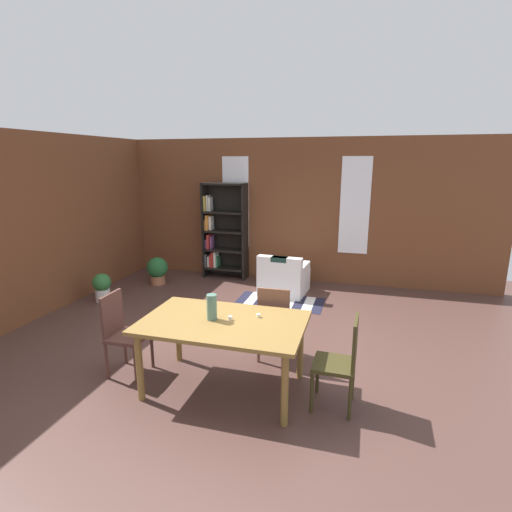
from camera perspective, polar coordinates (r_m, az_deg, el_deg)
The scene contains 16 objects.
ground_plane at distance 4.92m, azimuth -2.94°, elevation -15.29°, with size 9.33×9.33×0.00m, color #4D332E.
back_wall_brick at distance 7.91m, azimuth 5.44°, elevation 6.55°, with size 7.78×0.12×2.81m, color brown.
window_pane_0 at distance 8.12m, azimuth -2.97°, elevation 7.78°, with size 0.55×0.02×1.83m, color white.
window_pane_1 at distance 7.70m, azimuth 14.15°, elevation 7.06°, with size 0.55×0.02×1.83m, color white.
dining_table at distance 4.16m, azimuth -4.78°, elevation -10.42°, with size 1.69×1.05×0.78m.
vase_on_table at distance 4.11m, azimuth -6.43°, elevation -7.38°, with size 0.11×0.11×0.27m, color #4C7266.
tealight_candle_0 at distance 4.12m, azimuth -3.77°, elevation -8.99°, with size 0.04×0.04×0.04m, color silver.
tealight_candle_1 at distance 4.19m, azimuth 0.35°, elevation -8.64°, with size 0.04×0.04×0.04m, color silver.
dining_chair_far_right at distance 4.79m, azimuth 2.80°, elevation -9.33°, with size 0.41×0.41×0.95m.
dining_chair_head_right at distance 4.01m, azimuth 12.36°, elevation -14.48°, with size 0.41×0.41×0.95m.
dining_chair_head_left at distance 4.76m, azimuth -18.84°, elevation -10.23°, with size 0.41×0.41×0.95m.
bookshelf_tall at distance 8.11m, azimuth -4.93°, elevation 3.48°, with size 0.90×0.34×1.95m.
armchair_white at distance 7.22m, azimuth 4.02°, elevation -3.29°, with size 0.86×0.86×0.75m.
potted_plant_by_shelf at distance 7.30m, azimuth -21.42°, elevation -4.12°, with size 0.31×0.31×0.50m.
potted_plant_corner at distance 7.97m, azimuth -14.10°, elevation -1.92°, with size 0.41×0.41×0.54m.
striped_rug at distance 6.86m, azimuth 3.46°, elevation -6.64°, with size 1.49×0.78×0.01m.
Camera 1 is at (1.40, -4.07, 2.39)m, focal length 27.58 mm.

